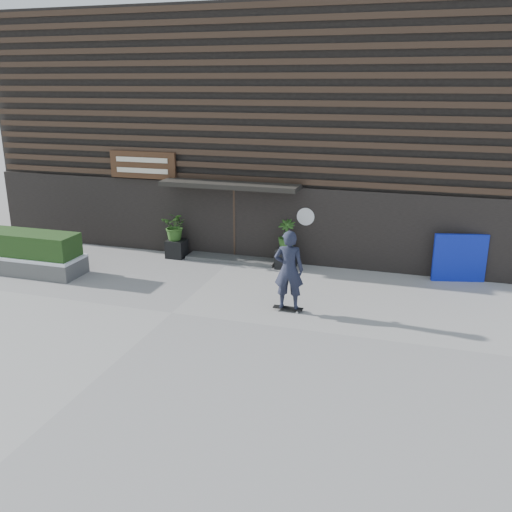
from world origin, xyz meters
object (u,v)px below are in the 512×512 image
(planter_pot_right, at_px, (286,259))
(blue_tarp, at_px, (460,258))
(planter_pot_left, at_px, (177,249))
(raised_bed, at_px, (29,264))
(skateboarder, at_px, (289,270))

(planter_pot_right, relative_size, blue_tarp, 0.39)
(planter_pot_left, xyz_separation_m, raised_bed, (-3.73, -2.76, -0.05))
(skateboarder, bearing_deg, planter_pot_right, 105.20)
(skateboarder, bearing_deg, blue_tarp, 40.93)
(planter_pot_right, bearing_deg, skateboarder, -74.80)
(raised_bed, bearing_deg, planter_pot_right, 20.16)
(planter_pot_left, height_order, blue_tarp, blue_tarp)
(planter_pot_left, relative_size, planter_pot_right, 1.00)
(blue_tarp, bearing_deg, planter_pot_right, 169.91)
(planter_pot_left, bearing_deg, raised_bed, -143.43)
(planter_pot_left, distance_m, skateboarder, 5.87)
(planter_pot_left, relative_size, raised_bed, 0.17)
(raised_bed, bearing_deg, blue_tarp, 13.56)
(planter_pot_left, xyz_separation_m, skateboarder, (4.72, -3.39, 0.82))
(blue_tarp, bearing_deg, skateboarder, -152.47)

